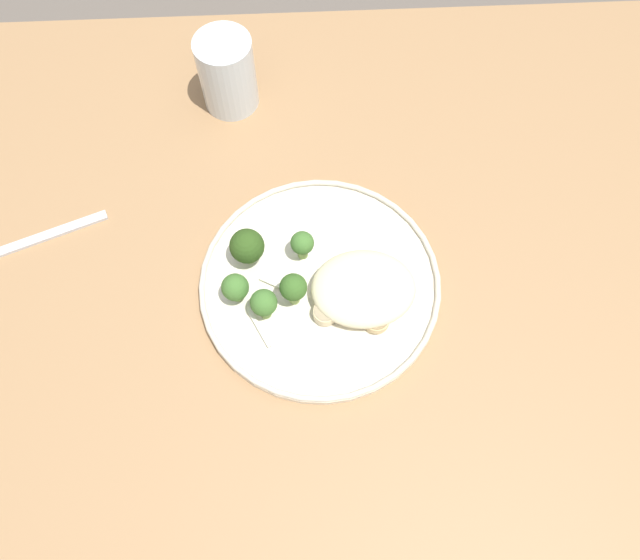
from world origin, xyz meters
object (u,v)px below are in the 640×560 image
at_px(seared_scallop_right_edge, 367,298).
at_px(broccoli_floret_small_sprig, 247,247).
at_px(seared_scallop_half_hidden, 372,284).
at_px(broccoli_floret_near_rim, 264,304).
at_px(seared_scallop_tilted_round, 376,320).
at_px(dinner_plate, 320,284).
at_px(seared_scallop_left_edge, 393,293).
at_px(seared_scallop_rear_pale, 325,312).
at_px(broccoli_floret_front_edge, 302,244).
at_px(dinner_fork, 28,242).
at_px(broccoli_floret_center_pile, 235,288).
at_px(broccoli_floret_rear_charred, 293,288).
at_px(seared_scallop_front_small, 344,290).
at_px(water_glass, 228,77).

relative_size(seared_scallop_right_edge, broccoli_floret_small_sprig, 0.63).
bearing_deg(seared_scallop_half_hidden, broccoli_floret_near_rim, -167.74).
bearing_deg(seared_scallop_tilted_round, dinner_plate, 139.23).
relative_size(seared_scallop_left_edge, seared_scallop_rear_pale, 1.27).
distance_m(broccoli_floret_front_edge, dinner_fork, 0.35).
height_order(broccoli_floret_center_pile, broccoli_floret_rear_charred, broccoli_floret_rear_charred).
bearing_deg(dinner_fork, dinner_plate, -11.99).
height_order(seared_scallop_left_edge, seared_scallop_right_edge, seared_scallop_right_edge).
height_order(broccoli_floret_near_rim, broccoli_floret_small_sprig, broccoli_floret_small_sprig).
bearing_deg(broccoli_floret_rear_charred, broccoli_floret_front_edge, 78.51).
bearing_deg(broccoli_floret_near_rim, dinner_fork, 159.17).
xyz_separation_m(seared_scallop_half_hidden, dinner_fork, (-0.42, 0.09, -0.02)).
bearing_deg(seared_scallop_rear_pale, seared_scallop_left_edge, 13.25).
height_order(dinner_plate, seared_scallop_tilted_round, seared_scallop_tilted_round).
bearing_deg(broccoli_floret_rear_charred, dinner_fork, 163.66).
xyz_separation_m(seared_scallop_half_hidden, seared_scallop_rear_pale, (-0.06, -0.03, 0.00)).
bearing_deg(broccoli_floret_near_rim, broccoli_floret_front_edge, 58.59).
xyz_separation_m(seared_scallop_front_small, seared_scallop_half_hidden, (0.03, 0.01, 0.00)).
bearing_deg(seared_scallop_right_edge, seared_scallop_tilted_round, -71.80).
height_order(seared_scallop_front_small, seared_scallop_rear_pale, seared_scallop_rear_pale).
bearing_deg(dinner_plate, broccoli_floret_front_edge, 116.05).
xyz_separation_m(seared_scallop_left_edge, broccoli_floret_front_edge, (-0.10, 0.06, 0.02)).
bearing_deg(dinner_plate, seared_scallop_half_hidden, -7.93).
bearing_deg(seared_scallop_rear_pale, seared_scallop_half_hidden, 29.46).
height_order(broccoli_floret_center_pile, dinner_fork, broccoli_floret_center_pile).
height_order(seared_scallop_tilted_round, broccoli_floret_small_sprig, broccoli_floret_small_sprig).
distance_m(seared_scallop_tilted_round, dinner_fork, 0.44).
height_order(broccoli_floret_front_edge, broccoli_floret_small_sprig, broccoli_floret_small_sprig).
relative_size(seared_scallop_rear_pale, broccoli_floret_near_rim, 0.55).
height_order(seared_scallop_right_edge, broccoli_floret_center_pile, broccoli_floret_center_pile).
bearing_deg(broccoli_floret_small_sprig, seared_scallop_right_edge, -24.88).
distance_m(broccoli_floret_near_rim, water_glass, 0.33).
height_order(seared_scallop_left_edge, broccoli_floret_front_edge, broccoli_floret_front_edge).
relative_size(dinner_plate, seared_scallop_tilted_round, 9.46).
height_order(seared_scallop_tilted_round, broccoli_floret_rear_charred, broccoli_floret_rear_charred).
bearing_deg(dinner_plate, broccoli_floret_small_sprig, 156.44).
height_order(seared_scallop_left_edge, broccoli_floret_small_sprig, broccoli_floret_small_sprig).
bearing_deg(broccoli_floret_front_edge, broccoli_floret_rear_charred, -101.49).
bearing_deg(dinner_plate, seared_scallop_tilted_round, -40.77).
height_order(seared_scallop_tilted_round, broccoli_floret_near_rim, broccoli_floret_near_rim).
relative_size(broccoli_floret_center_pile, broccoli_floret_small_sprig, 0.87).
xyz_separation_m(seared_scallop_left_edge, seared_scallop_tilted_round, (-0.02, -0.03, -0.00)).
bearing_deg(dinner_plate, water_glass, 110.59).
relative_size(seared_scallop_right_edge, broccoli_floret_rear_charred, 0.65).
height_order(broccoli_floret_small_sprig, water_glass, water_glass).
relative_size(seared_scallop_front_small, broccoli_floret_small_sprig, 0.55).
relative_size(seared_scallop_front_small, seared_scallop_right_edge, 0.87).
height_order(dinner_plate, water_glass, water_glass).
xyz_separation_m(seared_scallop_front_small, seared_scallop_tilted_round, (0.03, -0.04, 0.00)).
height_order(seared_scallop_left_edge, seared_scallop_tilted_round, seared_scallop_left_edge).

